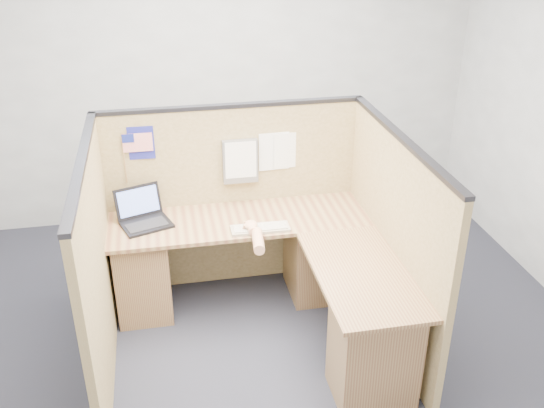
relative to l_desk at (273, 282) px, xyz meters
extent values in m
plane|color=black|center=(-0.18, -0.29, -0.39)|extent=(5.00, 5.00, 0.00)
plane|color=#9B9EA0|center=(-0.18, 1.96, 1.01)|extent=(5.00, 0.00, 5.00)
cube|color=olive|center=(-0.18, 0.71, 0.36)|extent=(2.05, 0.05, 1.50)
cube|color=#232328|center=(-0.18, 0.71, 1.12)|extent=(2.05, 0.06, 0.03)
cube|color=olive|center=(-1.18, -0.19, 0.36)|extent=(0.05, 1.80, 1.50)
cube|color=#232328|center=(-1.18, -0.19, 1.12)|extent=(0.06, 1.80, 0.03)
cube|color=olive|center=(0.82, -0.19, 0.36)|extent=(0.05, 1.80, 1.50)
cube|color=#232328|center=(0.82, -0.19, 1.12)|extent=(0.06, 1.80, 0.03)
cube|color=brown|center=(-0.18, 0.39, 0.32)|extent=(1.95, 0.60, 0.03)
cube|color=brown|center=(0.49, -0.49, 0.32)|extent=(0.60, 1.15, 0.03)
cube|color=brown|center=(-0.93, 0.39, -0.04)|extent=(0.40, 0.50, 0.70)
cube|color=brown|center=(0.42, 0.39, -0.04)|extent=(0.40, 0.50, 0.70)
cube|color=brown|center=(0.49, -0.81, -0.04)|extent=(0.50, 0.40, 0.70)
cube|color=black|center=(-0.87, 0.41, 0.35)|extent=(0.41, 0.36, 0.02)
cube|color=black|center=(-0.87, 0.57, 0.47)|extent=(0.35, 0.18, 0.23)
cube|color=#5369AF|center=(-0.87, 0.56, 0.47)|extent=(0.30, 0.15, 0.19)
cube|color=gray|center=(-0.06, 0.19, 0.35)|extent=(0.43, 0.15, 0.02)
cube|color=silver|center=(-0.06, 0.19, 0.36)|extent=(0.39, 0.12, 0.01)
ellipsoid|color=#BBBBBF|center=(-0.13, 0.19, 0.36)|extent=(0.13, 0.10, 0.05)
ellipsoid|color=tan|center=(-0.13, 0.18, 0.39)|extent=(0.10, 0.12, 0.05)
cylinder|color=tan|center=(-0.12, 0.13, 0.37)|extent=(0.07, 0.05, 0.07)
cylinder|color=tan|center=(-0.11, -0.02, 0.37)|extent=(0.11, 0.29, 0.09)
cube|color=navy|center=(-0.86, 0.68, 0.89)|extent=(0.19, 0.01, 0.26)
cylinder|color=olive|center=(-0.99, 0.67, 0.78)|extent=(0.01, 0.01, 0.38)
cube|color=red|center=(-0.88, 0.67, 0.90)|extent=(0.22, 0.00, 0.14)
cube|color=navy|center=(-0.95, 0.67, 0.94)|extent=(0.09, 0.00, 0.07)
cube|color=slate|center=(-0.13, 0.66, 0.69)|extent=(0.27, 0.05, 0.35)
cube|color=white|center=(-0.13, 0.63, 0.71)|extent=(0.24, 0.01, 0.29)
cube|color=white|center=(0.25, 0.68, 0.74)|extent=(0.23, 0.03, 0.29)
cube|color=white|center=(0.14, 0.68, 0.74)|extent=(0.24, 0.01, 0.31)
camera|label=1|loc=(-0.71, -3.62, 2.50)|focal=40.00mm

